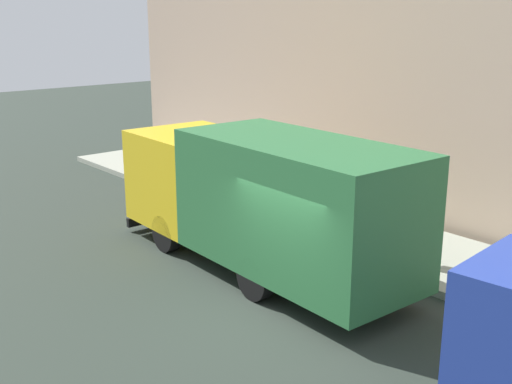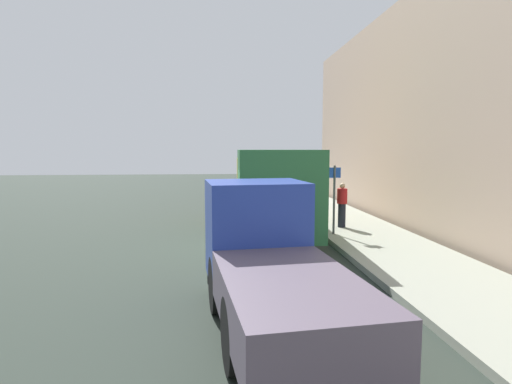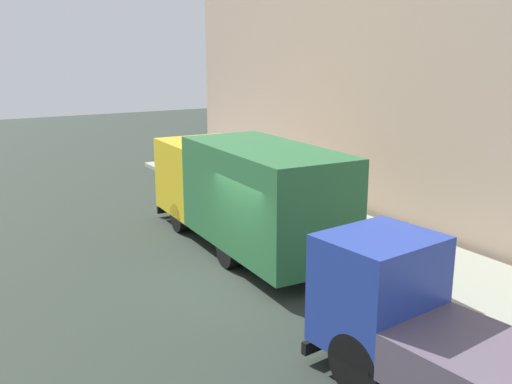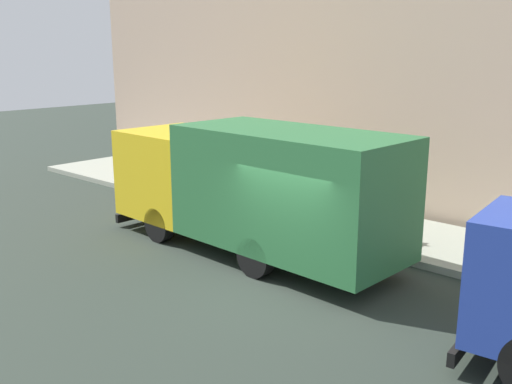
{
  "view_description": "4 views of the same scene",
  "coord_description": "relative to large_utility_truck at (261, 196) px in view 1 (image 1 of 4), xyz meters",
  "views": [
    {
      "loc": [
        -7.59,
        -8.22,
        5.6
      ],
      "look_at": [
        1.52,
        2.43,
        1.67
      ],
      "focal_mm": 44.79,
      "sensor_mm": 36.0,
      "label": 1
    },
    {
      "loc": [
        -0.7,
        -13.1,
        3.15
      ],
      "look_at": [
        0.63,
        1.15,
        1.67
      ],
      "focal_mm": 29.07,
      "sensor_mm": 36.0,
      "label": 2
    },
    {
      "loc": [
        -6.45,
        -11.66,
        5.55
      ],
      "look_at": [
        1.5,
        1.68,
        1.7
      ],
      "focal_mm": 39.94,
      "sensor_mm": 36.0,
      "label": 3
    },
    {
      "loc": [
        -8.8,
        -7.21,
        4.87
      ],
      "look_at": [
        1.12,
        1.71,
        1.6
      ],
      "focal_mm": 40.87,
      "sensor_mm": 36.0,
      "label": 4
    }
  ],
  "objects": [
    {
      "name": "building_facade",
      "position": [
        5.46,
        -1.99,
        2.79
      ],
      "size": [
        0.5,
        30.0,
        9.01
      ],
      "primitive_type": "cube",
      "color": "tan",
      "rests_on": "ground"
    },
    {
      "name": "pedestrian_walking",
      "position": [
        2.75,
        0.22,
        -0.65
      ],
      "size": [
        0.45,
        0.45,
        1.69
      ],
      "rotation": [
        0.0,
        0.0,
        3.31
      ],
      "color": "black",
      "rests_on": "sidewalk"
    },
    {
      "name": "ground",
      "position": [
        -1.28,
        -1.99,
        -1.71
      ],
      "size": [
        80.0,
        80.0,
        0.0
      ],
      "primitive_type": "plane",
      "color": "#2B352D"
    },
    {
      "name": "large_utility_truck",
      "position": [
        0.0,
        0.0,
        0.0
      ],
      "size": [
        2.76,
        8.21,
        3.14
      ],
      "rotation": [
        0.0,
        0.0,
        -0.04
      ],
      "color": "yellow",
      "rests_on": "ground"
    },
    {
      "name": "sidewalk",
      "position": [
        3.34,
        -1.99,
        -1.63
      ],
      "size": [
        3.25,
        30.0,
        0.18
      ],
      "primitive_type": "cube",
      "color": "#9DA291",
      "rests_on": "ground"
    },
    {
      "name": "street_sign_post",
      "position": [
        2.08,
        -1.03,
        -0.11
      ],
      "size": [
        0.44,
        0.08,
        2.42
      ],
      "color": "#4C5156",
      "rests_on": "sidewalk"
    },
    {
      "name": "traffic_cone_orange",
      "position": [
        2.38,
        3.38,
        -1.2
      ],
      "size": [
        0.47,
        0.47,
        0.67
      ],
      "primitive_type": "cone",
      "color": "orange",
      "rests_on": "sidewalk"
    }
  ]
}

